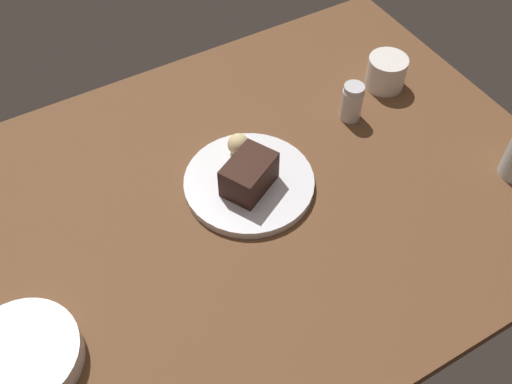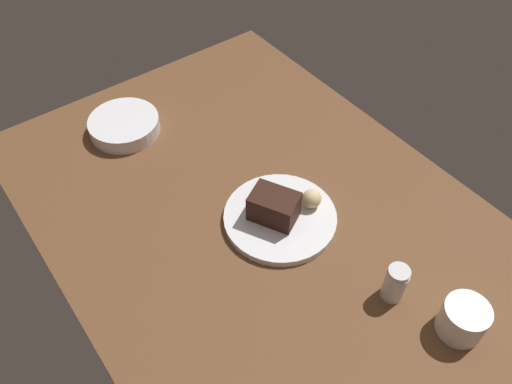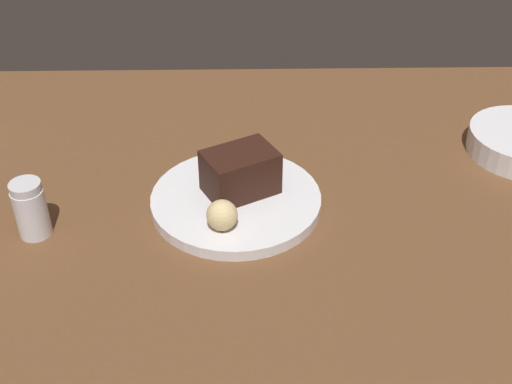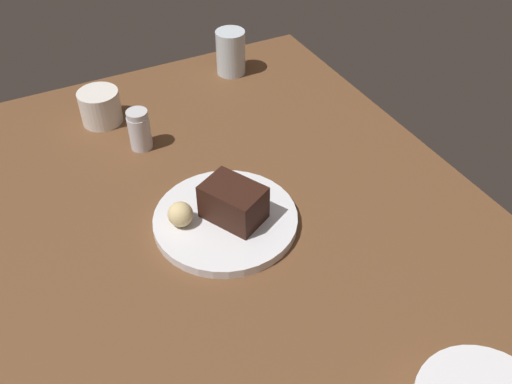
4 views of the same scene
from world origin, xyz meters
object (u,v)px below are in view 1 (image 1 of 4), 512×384
object	(u,v)px
chocolate_cake_slice	(249,174)
side_bowl	(23,357)
salt_shaker	(352,102)
dessert_plate	(249,183)
bread_roll	(238,144)
coffee_cup	(386,72)

from	to	relation	value
chocolate_cake_slice	side_bowl	bearing A→B (deg)	-165.17
salt_shaker	side_bowl	world-z (taller)	salt_shaker
dessert_plate	chocolate_cake_slice	size ratio (longest dim) A/B	2.47
bread_roll	side_bowl	world-z (taller)	bread_roll
side_bowl	bread_roll	bearing A→B (deg)	23.17
side_bowl	coffee_cup	world-z (taller)	coffee_cup
dessert_plate	coffee_cup	world-z (taller)	coffee_cup
bread_roll	salt_shaker	world-z (taller)	salt_shaker
side_bowl	coffee_cup	bearing A→B (deg)	15.36
dessert_plate	bread_roll	distance (cm)	7.84
chocolate_cake_slice	coffee_cup	world-z (taller)	chocolate_cake_slice
chocolate_cake_slice	coffee_cup	bearing A→B (deg)	15.95
side_bowl	coffee_cup	distance (cm)	87.45
dessert_plate	chocolate_cake_slice	distance (cm)	4.23
dessert_plate	side_bowl	bearing A→B (deg)	-163.92
chocolate_cake_slice	salt_shaker	bearing A→B (deg)	14.12
dessert_plate	salt_shaker	bearing A→B (deg)	11.94
bread_roll	dessert_plate	bearing A→B (deg)	-103.73
coffee_cup	side_bowl	bearing A→B (deg)	-164.64
dessert_plate	bread_roll	size ratio (longest dim) A/B	5.78
dessert_plate	chocolate_cake_slice	world-z (taller)	chocolate_cake_slice
side_bowl	salt_shaker	bearing A→B (deg)	14.56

